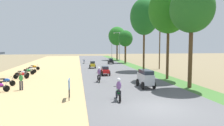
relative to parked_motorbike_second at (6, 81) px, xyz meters
The scene contains 25 objects.
ground_plane 15.25m from the parked_motorbike_second, 38.00° to the right, with size 180.00×180.00×0.00m, color #7A6B4C.
road_strip 15.25m from the parked_motorbike_second, 38.00° to the right, with size 9.00×140.00×0.08m, color #565659.
parked_motorbike_second is the anchor object (origin of this frame).
parked_motorbike_third 4.67m from the parked_motorbike_second, 86.85° to the left, with size 1.80×0.54×0.94m.
parked_motorbike_fourth 6.28m from the parked_motorbike_second, 90.38° to the left, with size 1.80×0.54×0.94m.
parked_motorbike_fifth 8.31m from the parked_motorbike_second, 88.64° to the left, with size 1.80×0.54×0.94m.
parked_motorbike_sixth 9.96m from the parked_motorbike_second, 89.16° to the left, with size 1.80×0.54×0.94m.
parked_motorbike_seventh 13.85m from the parked_motorbike_second, 90.27° to the left, with size 1.80×0.54×0.94m.
street_signboard 8.83m from the parked_motorbike_second, 44.07° to the right, with size 0.06×1.30×1.50m.
pedestrian_on_shoulder 2.97m from the parked_motorbike_second, 48.14° to the right, with size 0.37×0.25×1.62m.
median_tree_nearest 19.08m from the parked_motorbike_second, 11.48° to the right, with size 4.04×4.04×9.58m.
median_tree_second 19.25m from the parked_motorbike_second, ahead, with size 4.68×4.68×10.90m.
median_tree_third 22.07m from the parked_motorbike_second, 31.41° to the left, with size 4.50×4.50×11.51m.
median_tree_fourth 31.83m from the parked_motorbike_second, 55.14° to the left, with size 3.36×3.36×7.53m.
median_tree_fifth 40.27m from the parked_motorbike_second, 63.37° to the left, with size 4.78×4.78×9.22m.
streetlamp_near 36.96m from the parked_motorbike_second, 61.01° to the left, with size 3.16×0.20×7.49m.
streetlamp_mid 48.06m from the parked_motorbike_second, 68.17° to the left, with size 3.16×0.20×7.61m.
utility_pole_near 24.74m from the parked_motorbike_second, 30.84° to the left, with size 1.80×0.20×9.08m.
car_van_silver 13.63m from the parked_motorbike_second, 12.53° to the right, with size 1.19×2.41×1.67m.
car_sedan_red 12.21m from the parked_motorbike_second, 29.59° to the left, with size 1.10×2.26×1.19m.
car_hatchback_yellow 17.81m from the parked_motorbike_second, 57.60° to the left, with size 1.04×2.00×1.23m.
car_hatchback_black 26.97m from the parked_motorbike_second, 58.59° to the left, with size 1.04×2.00×1.23m.
motorbike_foreground_rider 12.18m from the parked_motorbike_second, 35.98° to the right, with size 0.54×1.80×1.66m.
motorbike_ahead_second 9.30m from the parked_motorbike_second, ahead, with size 0.54×1.80×1.66m.
motorbike_ahead_third 26.57m from the parked_motorbike_second, 71.65° to the left, with size 0.54×1.80×0.94m.
Camera 1 is at (-5.02, -12.35, 4.02)m, focal length 33.54 mm.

